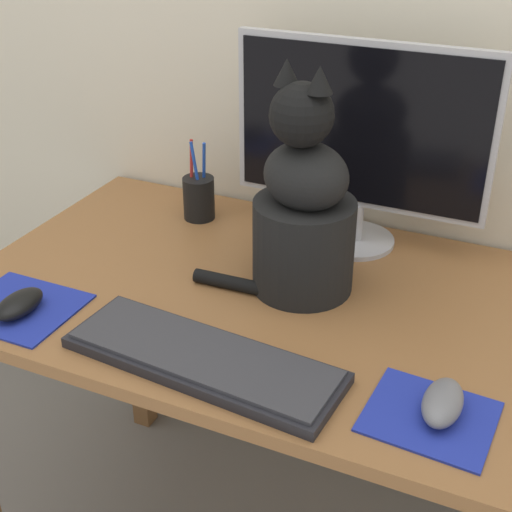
% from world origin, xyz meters
% --- Properties ---
extents(desk, '(1.22, 0.69, 0.76)m').
position_xyz_m(desk, '(0.00, 0.00, 0.65)').
color(desk, brown).
rests_on(desk, ground_plane).
extents(monitor, '(0.51, 0.17, 0.41)m').
position_xyz_m(monitor, '(0.03, 0.25, 0.98)').
color(monitor, '#B2B2B7').
rests_on(monitor, desk).
extents(keyboard, '(0.46, 0.18, 0.02)m').
position_xyz_m(keyboard, '(-0.06, -0.24, 0.77)').
color(keyboard, black).
rests_on(keyboard, desk).
extents(mousepad_left, '(0.20, 0.18, 0.00)m').
position_xyz_m(mousepad_left, '(-0.43, -0.23, 0.76)').
color(mousepad_left, '#1E2D9E').
rests_on(mousepad_left, desk).
extents(mousepad_right, '(0.19, 0.17, 0.00)m').
position_xyz_m(mousepad_right, '(0.29, -0.22, 0.76)').
color(mousepad_right, '#1E2D9E').
rests_on(mousepad_right, desk).
extents(computer_mouse_left, '(0.06, 0.10, 0.03)m').
position_xyz_m(computer_mouse_left, '(-0.42, -0.25, 0.78)').
color(computer_mouse_left, black).
rests_on(computer_mouse_left, mousepad_left).
extents(computer_mouse_right, '(0.06, 0.11, 0.04)m').
position_xyz_m(computer_mouse_right, '(0.31, -0.21, 0.78)').
color(computer_mouse_right, slate).
rests_on(computer_mouse_right, mousepad_right).
extents(cat, '(0.30, 0.23, 0.42)m').
position_xyz_m(cat, '(-0.00, 0.04, 0.91)').
color(cat, black).
rests_on(cat, desk).
extents(pen_cup, '(0.07, 0.07, 0.18)m').
position_xyz_m(pen_cup, '(-0.31, 0.22, 0.81)').
color(pen_cup, black).
rests_on(pen_cup, desk).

